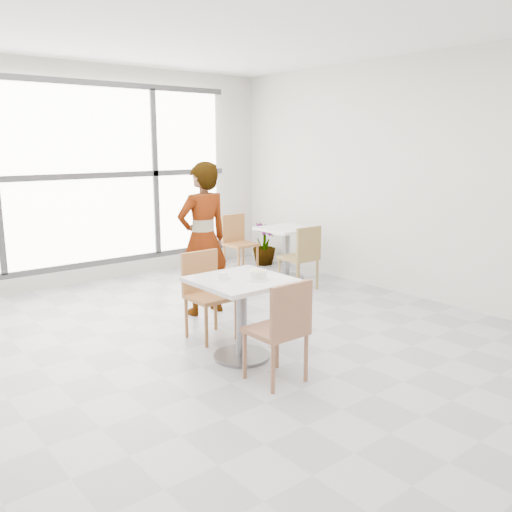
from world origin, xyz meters
TOP-DOWN VIEW (x-y plane):
  - floor at (0.00, 0.00)m, footprint 7.00×7.00m
  - ceiling at (0.00, 0.00)m, footprint 7.00×7.00m
  - wall_back at (0.00, 3.50)m, footprint 6.00×0.00m
  - wall_right at (3.00, 0.00)m, footprint 0.00×7.00m
  - window at (0.00, 3.44)m, footprint 4.60×0.07m
  - main_table at (0.03, -0.05)m, footprint 0.80×0.80m
  - chair_near at (-0.05, -0.69)m, footprint 0.42×0.42m
  - chair_far at (0.10, 0.62)m, footprint 0.42×0.42m
  - oatmeal_bowl at (0.12, -0.17)m, footprint 0.21×0.21m
  - coffee_cup at (-0.14, 0.00)m, footprint 0.16×0.13m
  - person at (0.52, 1.29)m, footprint 0.65×0.43m
  - bg_table_right at (2.36, 1.90)m, footprint 0.70×0.70m
  - bg_chair_right_near at (2.08, 1.27)m, footprint 0.42×0.42m
  - bg_chair_right_far at (2.09, 2.71)m, footprint 0.42×0.42m
  - plant_right at (2.70, 2.80)m, footprint 0.50×0.50m

SIDE VIEW (x-z plane):
  - floor at x=0.00m, z-range 0.00..0.00m
  - plant_right at x=2.70m, z-range 0.00..0.68m
  - bg_table_right at x=2.36m, z-range 0.11..0.86m
  - chair_near at x=-0.05m, z-range 0.07..0.94m
  - chair_far at x=0.10m, z-range 0.07..0.94m
  - bg_chair_right_near at x=2.08m, z-range 0.07..0.94m
  - bg_chair_right_far at x=2.09m, z-range 0.07..0.94m
  - main_table at x=0.03m, z-range 0.15..0.90m
  - coffee_cup at x=-0.14m, z-range 0.75..0.81m
  - oatmeal_bowl at x=0.12m, z-range 0.75..0.84m
  - person at x=0.52m, z-range 0.00..1.74m
  - window at x=0.00m, z-range 0.24..2.76m
  - wall_back at x=0.00m, z-range -1.50..4.50m
  - wall_right at x=3.00m, z-range -2.00..5.00m
  - ceiling at x=0.00m, z-range 3.00..3.00m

